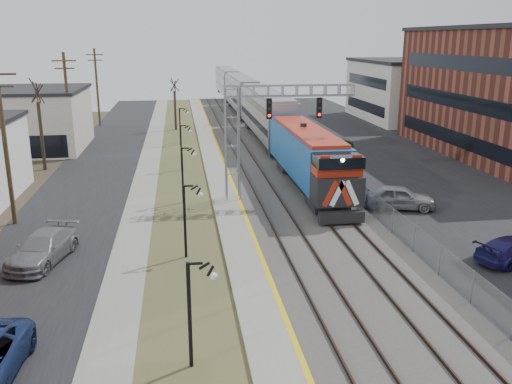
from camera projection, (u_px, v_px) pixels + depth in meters
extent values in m
cube|color=black|center=(89.00, 182.00, 43.80)|extent=(7.00, 120.00, 0.04)
cube|color=gray|center=(146.00, 180.00, 44.41)|extent=(2.00, 120.00, 0.08)
cube|color=#4D512B|center=(182.00, 178.00, 44.82)|extent=(4.00, 120.00, 0.06)
cube|color=gray|center=(218.00, 176.00, 45.21)|extent=(2.00, 120.00, 0.24)
cube|color=#595651|center=(277.00, 174.00, 45.90)|extent=(8.00, 120.00, 0.20)
cube|color=black|center=(412.00, 171.00, 47.56)|extent=(16.00, 120.00, 0.04)
cube|color=gold|center=(229.00, 174.00, 45.30)|extent=(0.24, 120.00, 0.01)
cube|color=#2D2119|center=(245.00, 173.00, 45.47)|extent=(0.08, 120.00, 0.15)
cube|color=#2D2119|center=(263.00, 173.00, 45.68)|extent=(0.08, 120.00, 0.15)
cube|color=#2D2119|center=(286.00, 172.00, 45.95)|extent=(0.08, 120.00, 0.15)
cube|color=#2D2119|center=(303.00, 171.00, 46.16)|extent=(0.08, 120.00, 0.15)
cube|color=#1454A5|center=(309.00, 159.00, 40.80)|extent=(3.00, 17.00, 4.25)
cube|color=black|center=(342.00, 217.00, 33.00)|extent=(2.80, 0.50, 0.70)
cube|color=#94969D|center=(266.00, 115.00, 59.98)|extent=(3.00, 22.00, 5.33)
cube|color=#94969D|center=(242.00, 95.00, 81.70)|extent=(3.00, 22.00, 5.33)
cube|color=#94969D|center=(228.00, 83.00, 103.41)|extent=(3.00, 22.00, 5.33)
cube|color=gray|center=(232.00, 146.00, 37.55)|extent=(1.00, 1.00, 8.00)
cube|color=gray|center=(290.00, 91.00, 37.07)|extent=(9.00, 0.80, 0.80)
cube|color=black|center=(269.00, 109.00, 36.75)|extent=(0.35, 0.25, 1.40)
cube|color=black|center=(319.00, 108.00, 37.23)|extent=(0.35, 0.25, 1.40)
cylinder|color=black|center=(190.00, 317.00, 18.58)|extent=(0.14, 0.14, 4.00)
cylinder|color=black|center=(185.00, 222.00, 28.10)|extent=(0.14, 0.14, 4.00)
cylinder|color=black|center=(183.00, 176.00, 37.62)|extent=(0.14, 0.14, 4.00)
cylinder|color=black|center=(181.00, 148.00, 47.14)|extent=(0.14, 0.14, 4.00)
cylinder|color=black|center=(180.00, 127.00, 58.57)|extent=(0.14, 0.14, 4.00)
cylinder|color=#4C3823|center=(5.00, 146.00, 32.51)|extent=(0.28, 0.28, 10.00)
cylinder|color=#4C3823|center=(68.00, 106.00, 51.56)|extent=(0.28, 0.28, 10.00)
cylinder|color=#4C3823|center=(97.00, 88.00, 70.60)|extent=(0.28, 0.28, 10.00)
cube|color=gray|center=(326.00, 165.00, 46.28)|extent=(0.04, 120.00, 1.60)
cube|color=beige|center=(14.00, 121.00, 55.98)|extent=(14.00, 12.00, 6.00)
cube|color=beige|center=(420.00, 91.00, 76.95)|extent=(16.00, 18.00, 8.00)
cylinder|color=#382D23|center=(42.00, 136.00, 47.15)|extent=(0.30, 0.30, 5.95)
cylinder|color=#382D23|center=(175.00, 111.00, 67.90)|extent=(0.30, 0.30, 4.90)
imported|color=slate|center=(400.00, 198.00, 36.65)|extent=(5.06, 3.16, 1.60)
imported|color=#0C4017|center=(329.00, 143.00, 55.96)|extent=(4.99, 1.89, 1.62)
imported|color=gray|center=(43.00, 249.00, 27.92)|extent=(3.36, 5.59, 1.51)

